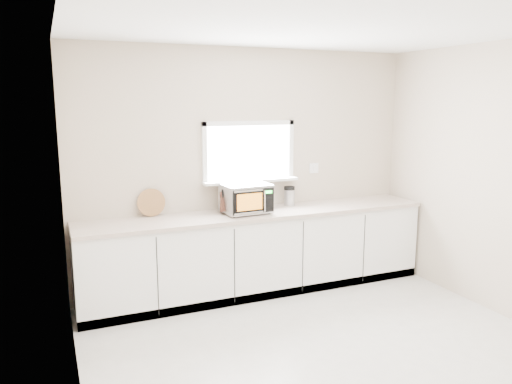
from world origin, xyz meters
TOP-DOWN VIEW (x-y plane):
  - ground at (0.00, 0.00)m, footprint 4.00×4.00m
  - back_wall at (0.00, 2.00)m, footprint 4.00×0.17m
  - cabinets at (0.00, 1.70)m, footprint 3.92×0.60m
  - countertop at (0.00, 1.69)m, footprint 3.92×0.64m
  - microwave at (-0.15, 1.68)m, footprint 0.52×0.42m
  - knife_block at (-0.37, 1.77)m, footprint 0.14×0.22m
  - cutting_board at (-1.13, 1.94)m, footprint 0.29×0.07m
  - coffee_grinder at (0.47, 1.88)m, footprint 0.14×0.14m

SIDE VIEW (x-z plane):
  - ground at x=0.00m, z-range 0.00..0.00m
  - cabinets at x=0.00m, z-range 0.00..0.88m
  - countertop at x=0.00m, z-range 0.88..0.92m
  - coffee_grinder at x=0.47m, z-range 0.92..1.14m
  - knife_block at x=-0.37m, z-range 0.90..1.20m
  - cutting_board at x=-1.13m, z-range 0.92..1.21m
  - microwave at x=-0.15m, z-range 0.93..1.25m
  - back_wall at x=0.00m, z-range 0.01..2.71m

